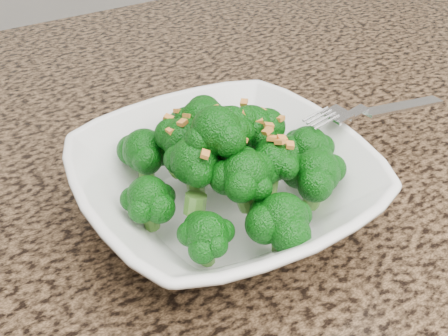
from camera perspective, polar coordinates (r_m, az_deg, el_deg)
granite_counter at (r=0.55m, az=5.33°, el=-3.02°), size 1.64×1.04×0.03m
bowl at (r=0.49m, az=0.00°, el=-1.79°), size 0.25×0.25×0.06m
broccoli_pile at (r=0.45m, az=0.00°, el=4.83°), size 0.22×0.22×0.07m
garlic_topping at (r=0.43m, az=-0.00°, el=9.19°), size 0.13×0.13×0.01m
fork at (r=0.54m, az=13.61°, el=5.59°), size 0.20×0.05×0.01m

